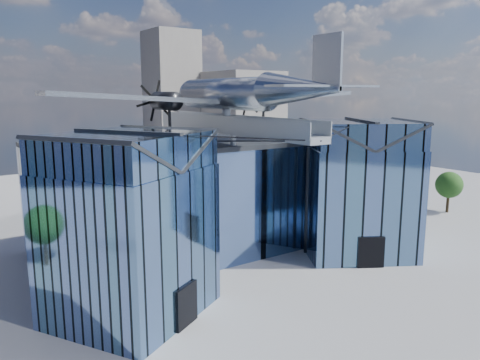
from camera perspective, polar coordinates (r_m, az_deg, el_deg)
ground_plane at (r=37.91m, az=1.75°, el=-11.23°), size 120.00×120.00×0.00m
museum at (r=40.92m, az=-3.04°, el=-1.47°), size 32.88×24.50×17.60m
bg_towers at (r=82.00m, az=-18.88°, el=7.22°), size 77.00×24.50×26.00m
tree_plaza_e at (r=60.54m, az=24.14°, el=-0.56°), size 3.75×3.75×4.91m
tree_side_e at (r=51.88m, az=19.55°, el=-1.23°), size 4.74×4.74×5.90m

